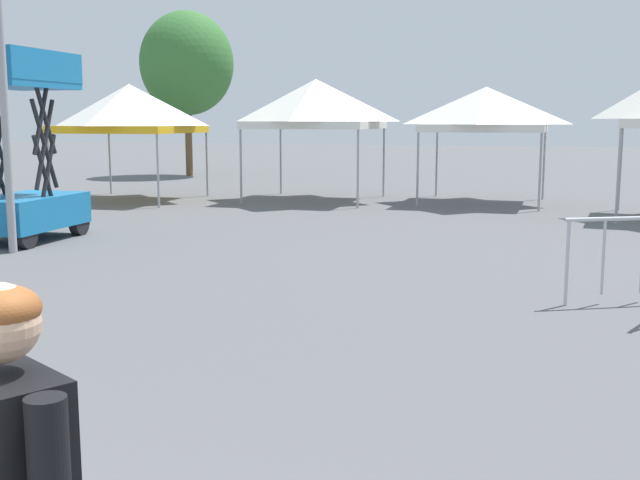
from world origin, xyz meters
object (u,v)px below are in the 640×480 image
canopy_tent_behind_right (316,104)px  canopy_tent_left_of_center (486,109)px  canopy_tent_behind_center (130,109)px  scissor_lift (23,182)px  tree_behind_tents_center (187,64)px

canopy_tent_behind_right → canopy_tent_left_of_center: size_ratio=1.07×
canopy_tent_behind_center → scissor_lift: (2.11, -7.21, -1.47)m
canopy_tent_behind_center → scissor_lift: size_ratio=1.02×
canopy_tent_left_of_center → tree_behind_tents_center: size_ratio=0.49×
canopy_tent_behind_right → canopy_tent_behind_center: bearing=-162.5°
canopy_tent_behind_center → canopy_tent_behind_right: canopy_tent_behind_right is taller
tree_behind_tents_center → scissor_lift: bearing=-72.6°
canopy_tent_behind_right → tree_behind_tents_center: tree_behind_tents_center is taller
canopy_tent_behind_right → tree_behind_tents_center: bearing=135.6°
canopy_tent_left_of_center → scissor_lift: size_ratio=0.93×
scissor_lift → tree_behind_tents_center: size_ratio=0.53×
canopy_tent_behind_center → scissor_lift: scissor_lift is taller
canopy_tent_left_of_center → tree_behind_tents_center: 14.66m
canopy_tent_left_of_center → scissor_lift: (-7.41, -9.45, -1.43)m
scissor_lift → canopy_tent_behind_center: bearing=106.3°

